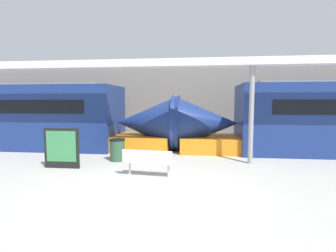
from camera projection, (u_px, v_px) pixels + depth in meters
The scene contains 8 objects.
ground_plane at pixel (151, 191), 6.73m from camera, with size 60.00×60.00×0.00m, color #B2AFA8.
station_wall at pixel (180, 99), 16.19m from camera, with size 56.00×0.20×5.00m, color gray.
train_right at pixel (15, 118), 13.48m from camera, with size 16.81×2.93×3.20m.
bench_near at pixel (148, 160), 8.07m from camera, with size 1.62×0.62×0.84m.
trash_bin at pixel (117, 150), 10.26m from camera, with size 0.61×0.61×0.86m.
poster_board at pixel (62, 148), 9.07m from camera, with size 1.26×0.07×1.40m.
support_column_near at pixel (251, 115), 9.68m from camera, with size 0.18×0.18×3.62m, color gray.
canopy_beam at pixel (253, 62), 9.51m from camera, with size 28.00×0.60×0.28m, color silver.
Camera 1 is at (1.20, -6.46, 2.27)m, focal length 28.00 mm.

